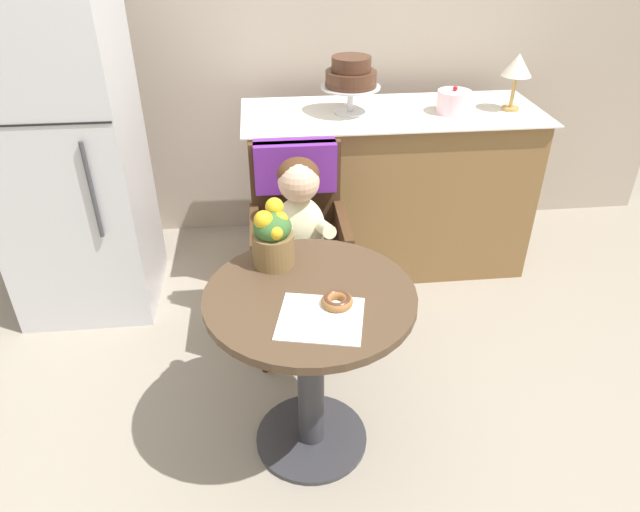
% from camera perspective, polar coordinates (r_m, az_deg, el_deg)
% --- Properties ---
extents(ground_plane, '(8.00, 8.00, 0.00)m').
position_cam_1_polar(ground_plane, '(2.42, -0.84, -17.68)').
color(ground_plane, gray).
extents(back_wall, '(4.80, 0.10, 2.70)m').
position_cam_1_polar(back_wall, '(3.44, -4.17, 23.81)').
color(back_wall, '#B2A393').
rests_on(back_wall, ground).
extents(cafe_table, '(0.72, 0.72, 0.72)m').
position_cam_1_polar(cafe_table, '(2.05, -0.96, -8.50)').
color(cafe_table, '#4C3826').
rests_on(cafe_table, ground).
extents(wicker_chair, '(0.42, 0.45, 0.95)m').
position_cam_1_polar(wicker_chair, '(2.55, -2.24, 3.90)').
color(wicker_chair, '#472D19').
rests_on(wicker_chair, ground).
extents(seated_child, '(0.27, 0.32, 0.73)m').
position_cam_1_polar(seated_child, '(2.39, -1.99, 2.94)').
color(seated_child, beige).
rests_on(seated_child, ground).
extents(paper_napkin, '(0.31, 0.29, 0.00)m').
position_cam_1_polar(paper_napkin, '(1.81, 0.07, -6.22)').
color(paper_napkin, white).
rests_on(paper_napkin, cafe_table).
extents(donut_front, '(0.10, 0.10, 0.03)m').
position_cam_1_polar(donut_front, '(1.86, 1.71, -4.45)').
color(donut_front, '#936033').
rests_on(donut_front, cafe_table).
extents(flower_vase, '(0.15, 0.16, 0.24)m').
position_cam_1_polar(flower_vase, '(2.02, -4.73, 1.97)').
color(flower_vase, brown).
rests_on(flower_vase, cafe_table).
extents(display_counter, '(1.56, 0.62, 0.90)m').
position_cam_1_polar(display_counter, '(3.25, 6.70, 6.56)').
color(display_counter, olive).
rests_on(display_counter, ground).
extents(tiered_cake_stand, '(0.30, 0.30, 0.28)m').
position_cam_1_polar(tiered_cake_stand, '(2.99, 3.09, 17.39)').
color(tiered_cake_stand, silver).
rests_on(tiered_cake_stand, display_counter).
extents(round_layer_cake, '(0.17, 0.17, 0.14)m').
position_cam_1_polar(round_layer_cake, '(3.10, 13.13, 14.71)').
color(round_layer_cake, silver).
rests_on(round_layer_cake, display_counter).
extents(table_lamp, '(0.15, 0.15, 0.28)m').
position_cam_1_polar(table_lamp, '(3.18, 19.02, 17.29)').
color(table_lamp, '#B28C47').
rests_on(table_lamp, display_counter).
extents(refrigerator, '(0.64, 0.63, 1.70)m').
position_cam_1_polar(refrigerator, '(2.98, -24.01, 9.85)').
color(refrigerator, silver).
rests_on(refrigerator, ground).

